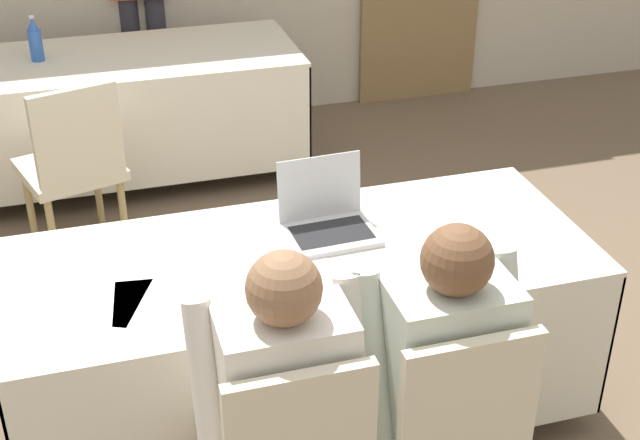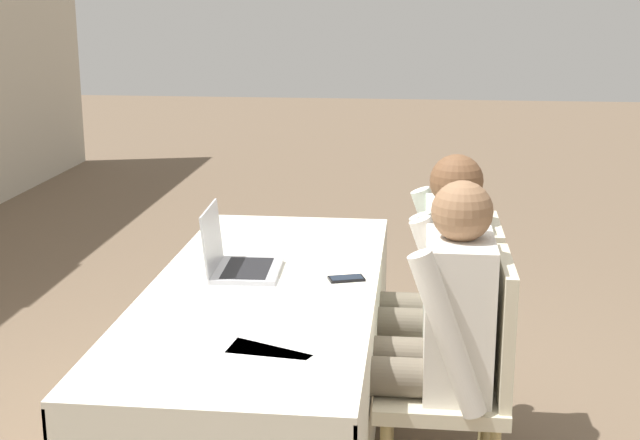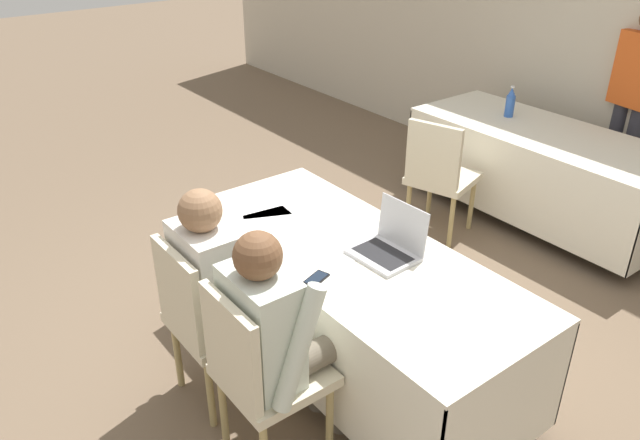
{
  "view_description": "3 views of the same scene",
  "coord_description": "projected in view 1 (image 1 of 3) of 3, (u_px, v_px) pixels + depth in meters",
  "views": [
    {
      "loc": [
        -0.68,
        -2.52,
        2.34
      ],
      "look_at": [
        0.0,
        -0.21,
        0.97
      ],
      "focal_mm": 50.0,
      "sensor_mm": 36.0,
      "label": 1
    },
    {
      "loc": [
        -3.05,
        -0.55,
        1.76
      ],
      "look_at": [
        0.0,
        -0.21,
        0.97
      ],
      "focal_mm": 50.0,
      "sensor_mm": 36.0,
      "label": 2
    },
    {
      "loc": [
        2.03,
        -1.75,
        2.35
      ],
      "look_at": [
        0.0,
        -0.21,
        0.97
      ],
      "focal_mm": 35.0,
      "sensor_mm": 36.0,
      "label": 3
    }
  ],
  "objects": [
    {
      "name": "paper_centre_table",
      "position": [
        288.0,
        250.0,
        3.09
      ],
      "size": [
        0.24,
        0.32,
        0.0
      ],
      "rotation": [
        0.0,
        0.0,
        0.11
      ],
      "color": "white",
      "rests_on": "conference_table_near"
    },
    {
      "name": "conference_table_far",
      "position": [
        115.0,
        85.0,
        4.93
      ],
      "size": [
        2.02,
        0.83,
        0.72
      ],
      "color": "silver",
      "rests_on": "ground_plane"
    },
    {
      "name": "chair_far_spare",
      "position": [
        74.0,
        162.0,
        4.18
      ],
      "size": [
        0.55,
        0.55,
        0.92
      ],
      "rotation": [
        0.0,
        0.0,
        3.43
      ],
      "color": "tan",
      "rests_on": "ground_plane"
    },
    {
      "name": "chair_near_right",
      "position": [
        446.0,
        427.0,
        2.63
      ],
      "size": [
        0.44,
        0.44,
        0.92
      ],
      "rotation": [
        0.0,
        0.0,
        3.14
      ],
      "color": "tan",
      "rests_on": "ground_plane"
    },
    {
      "name": "water_bottle",
      "position": [
        35.0,
        40.0,
        4.74
      ],
      "size": [
        0.07,
        0.07,
        0.25
      ],
      "color": "#2D5BB7",
      "rests_on": "conference_table_far"
    },
    {
      "name": "person_white_shirt",
      "position": [
        436.0,
        363.0,
        2.64
      ],
      "size": [
        0.5,
        0.52,
        1.18
      ],
      "rotation": [
        0.0,
        0.0,
        3.14
      ],
      "color": "#665B4C",
      "rests_on": "ground_plane"
    },
    {
      "name": "paper_beside_laptop",
      "position": [
        109.0,
        298.0,
        2.83
      ],
      "size": [
        0.31,
        0.36,
        0.0
      ],
      "rotation": [
        0.0,
        0.0,
        -0.42
      ],
      "color": "white",
      "rests_on": "conference_table_near"
    },
    {
      "name": "laptop",
      "position": [
        328.0,
        220.0,
        3.18
      ],
      "size": [
        0.32,
        0.28,
        0.25
      ],
      "rotation": [
        0.0,
        0.0,
        0.04
      ],
      "color": "#B7B7BC",
      "rests_on": "conference_table_near"
    },
    {
      "name": "ground_plane",
      "position": [
        305.0,
        414.0,
        3.42
      ],
      "size": [
        24.0,
        24.0,
        0.0
      ],
      "primitive_type": "plane",
      "color": "brown"
    },
    {
      "name": "person_checkered_shirt",
      "position": [
        280.0,
        393.0,
        2.52
      ],
      "size": [
        0.5,
        0.52,
        1.18
      ],
      "rotation": [
        0.0,
        0.0,
        3.14
      ],
      "color": "#665B4C",
      "rests_on": "ground_plane"
    },
    {
      "name": "paper_left_edge",
      "position": [
        147.0,
        305.0,
        2.8
      ],
      "size": [
        0.24,
        0.32,
        0.0
      ],
      "rotation": [
        0.0,
        0.0,
        -0.12
      ],
      "color": "white",
      "rests_on": "conference_table_near"
    },
    {
      "name": "conference_table_near",
      "position": [
        303.0,
        295.0,
        3.15
      ],
      "size": [
        2.02,
        0.83,
        0.72
      ],
      "color": "silver",
      "rests_on": "ground_plane"
    },
    {
      "name": "cell_phone",
      "position": [
        354.0,
        296.0,
        2.84
      ],
      "size": [
        0.11,
        0.15,
        0.01
      ],
      "rotation": [
        0.0,
        0.0,
        0.32
      ],
      "color": "black",
      "rests_on": "conference_table_near"
    }
  ]
}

